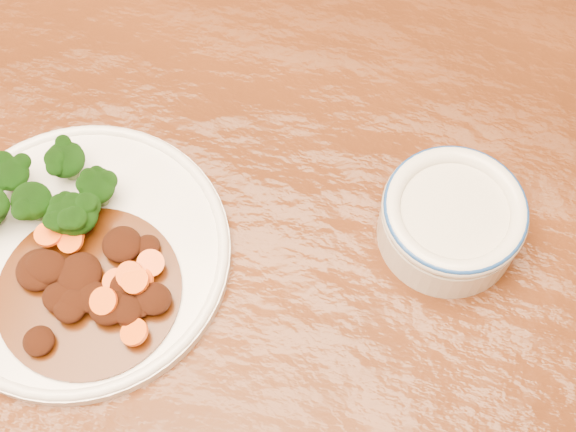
# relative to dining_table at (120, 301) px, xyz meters

# --- Properties ---
(dining_table) EXTENTS (1.52, 0.94, 0.75)m
(dining_table) POSITION_rel_dining_table_xyz_m (0.00, 0.00, 0.00)
(dining_table) COLOR #53260E
(dining_table) RESTS_ON ground
(dinner_plate) EXTENTS (0.25, 0.25, 0.02)m
(dinner_plate) POSITION_rel_dining_table_xyz_m (-0.02, 0.00, 0.09)
(dinner_plate) COLOR white
(dinner_plate) RESTS_ON dining_table
(broccoli_florets) EXTENTS (0.12, 0.09, 0.04)m
(broccoli_florets) POSITION_rel_dining_table_xyz_m (-0.05, 0.03, 0.12)
(broccoli_florets) COLOR #648745
(broccoli_florets) RESTS_ON dinner_plate
(mince_stew) EXTENTS (0.15, 0.15, 0.03)m
(mince_stew) POSITION_rel_dining_table_xyz_m (0.00, -0.03, 0.10)
(mince_stew) COLOR #431C07
(mince_stew) RESTS_ON dinner_plate
(dip_bowl) EXTENTS (0.12, 0.12, 0.05)m
(dip_bowl) POSITION_rel_dining_table_xyz_m (0.27, 0.09, 0.11)
(dip_bowl) COLOR silver
(dip_bowl) RESTS_ON dining_table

